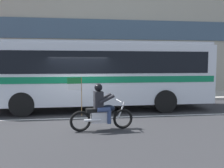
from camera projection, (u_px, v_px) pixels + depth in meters
name	position (u px, v px, depth m)	size (l,w,h in m)	color
ground_plane	(79.00, 115.00, 10.17)	(60.00, 60.00, 0.00)	#2B2B2D
sidewalk_curb	(80.00, 97.00, 15.20)	(28.00, 3.80, 0.15)	#A39E93
lane_center_stripe	(79.00, 118.00, 9.58)	(26.60, 0.14, 0.01)	silver
office_building_facade	(79.00, 1.00, 16.90)	(28.00, 0.89, 13.42)	gray
transit_bus	(98.00, 71.00, 11.31)	(10.65, 2.69, 3.22)	silver
motorcycle_with_rider	(101.00, 110.00, 7.79)	(2.19, 0.67, 1.78)	black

